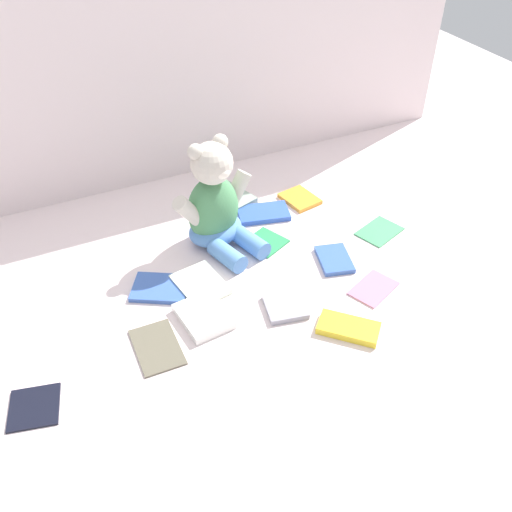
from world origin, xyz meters
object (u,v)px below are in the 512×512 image
(book_case_8, at_px, (160,288))
(book_case_12, at_px, (374,288))
(book_case_10, at_px, (230,198))
(book_case_13, at_px, (348,328))
(teddy_bear, at_px, (215,206))
(book_case_0, at_px, (34,406))
(book_case_1, at_px, (379,231))
(book_case_2, at_px, (334,259))
(book_case_9, at_px, (285,306))
(book_case_11, at_px, (200,284))
(book_case_6, at_px, (300,199))
(book_case_3, at_px, (204,316))
(book_case_5, at_px, (157,346))
(book_case_7, at_px, (263,213))
(book_case_4, at_px, (265,242))

(book_case_8, relative_size, book_case_12, 1.13)
(book_case_8, height_order, book_case_10, book_case_10)
(book_case_8, distance_m, book_case_13, 0.44)
(teddy_bear, relative_size, book_case_0, 2.96)
(book_case_1, distance_m, book_case_2, 0.18)
(book_case_9, distance_m, book_case_11, 0.21)
(book_case_2, bearing_deg, book_case_6, 93.90)
(book_case_3, bearing_deg, book_case_9, -20.69)
(book_case_0, xyz_separation_m, book_case_3, (0.37, 0.08, 0.00))
(book_case_1, xyz_separation_m, book_case_13, (-0.27, -0.27, 0.00))
(book_case_13, bearing_deg, book_case_5, -63.93)
(teddy_bear, height_order, book_case_3, teddy_bear)
(book_case_0, height_order, book_case_1, book_case_0)
(book_case_5, distance_m, book_case_7, 0.53)
(book_case_10, bearing_deg, book_case_12, 89.99)
(book_case_2, bearing_deg, book_case_7, 120.82)
(book_case_4, bearing_deg, book_case_2, -163.43)
(book_case_11, bearing_deg, book_case_7, -151.79)
(book_case_10, relative_size, book_case_12, 1.12)
(book_case_5, xyz_separation_m, book_case_6, (0.54, 0.36, 0.00))
(book_case_0, relative_size, book_case_1, 0.83)
(book_case_2, xyz_separation_m, book_case_11, (-0.33, 0.05, 0.00))
(book_case_11, xyz_separation_m, book_case_13, (0.24, -0.27, 0.00))
(book_case_0, bearing_deg, book_case_9, -163.38)
(book_case_4, bearing_deg, book_case_1, -130.99)
(teddy_bear, bearing_deg, book_case_5, -147.86)
(book_case_2, xyz_separation_m, book_case_4, (-0.12, 0.14, -0.00))
(book_case_5, distance_m, book_case_6, 0.64)
(book_case_1, xyz_separation_m, book_case_12, (-0.14, -0.18, 0.00))
(book_case_1, xyz_separation_m, book_case_6, (-0.12, 0.22, 0.00))
(book_case_3, xyz_separation_m, book_case_4, (0.24, 0.19, -0.01))
(book_case_5, relative_size, book_case_10, 1.08)
(book_case_1, relative_size, book_case_10, 0.91)
(book_case_10, relative_size, book_case_13, 0.97)
(book_case_1, distance_m, book_case_9, 0.39)
(book_case_0, height_order, book_case_10, book_case_10)
(teddy_bear, relative_size, book_case_11, 2.26)
(book_case_0, relative_size, book_case_10, 0.76)
(teddy_bear, bearing_deg, book_case_10, 39.88)
(book_case_7, distance_m, book_case_8, 0.39)
(book_case_0, height_order, book_case_12, same)
(teddy_bear, height_order, book_case_2, teddy_bear)
(book_case_6, bearing_deg, book_case_8, -168.44)
(book_case_11, bearing_deg, book_case_3, 64.31)
(book_case_7, bearing_deg, book_case_9, -4.28)
(book_case_2, distance_m, book_case_13, 0.23)
(book_case_1, relative_size, book_case_11, 0.92)
(book_case_9, bearing_deg, teddy_bear, -70.19)
(book_case_6, bearing_deg, book_case_0, -163.27)
(book_case_2, height_order, book_case_6, book_case_2)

